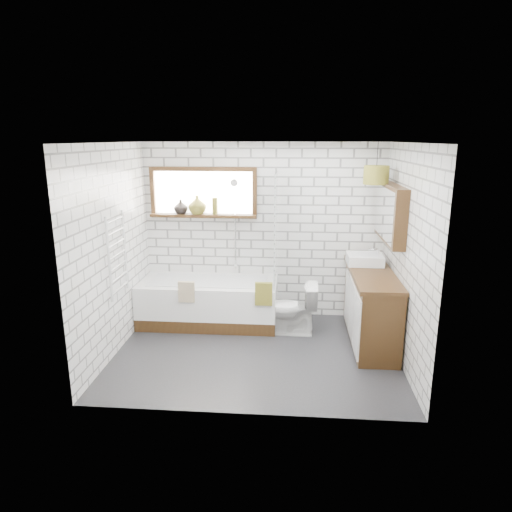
# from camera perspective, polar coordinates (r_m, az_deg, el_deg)

# --- Properties ---
(floor) EXTENTS (3.40, 2.60, 0.01)m
(floor) POSITION_cam_1_polar(r_m,az_deg,el_deg) (5.73, -0.01, -11.95)
(floor) COLOR #232326
(floor) RESTS_ON ground
(ceiling) EXTENTS (3.40, 2.60, 0.01)m
(ceiling) POSITION_cam_1_polar(r_m,az_deg,el_deg) (5.12, -0.01, 14.05)
(ceiling) COLOR white
(ceiling) RESTS_ON ground
(wall_back) EXTENTS (3.40, 0.01, 2.50)m
(wall_back) POSITION_cam_1_polar(r_m,az_deg,el_deg) (6.56, 0.91, 3.11)
(wall_back) COLOR white
(wall_back) RESTS_ON ground
(wall_front) EXTENTS (3.40, 0.01, 2.50)m
(wall_front) POSITION_cam_1_polar(r_m,az_deg,el_deg) (4.04, -1.52, -4.22)
(wall_front) COLOR white
(wall_front) RESTS_ON ground
(wall_left) EXTENTS (0.01, 2.60, 2.50)m
(wall_left) POSITION_cam_1_polar(r_m,az_deg,el_deg) (5.68, -17.42, 0.64)
(wall_left) COLOR white
(wall_left) RESTS_ON ground
(wall_right) EXTENTS (0.01, 2.60, 2.50)m
(wall_right) POSITION_cam_1_polar(r_m,az_deg,el_deg) (5.43, 18.24, -0.06)
(wall_right) COLOR white
(wall_right) RESTS_ON ground
(window) EXTENTS (1.52, 0.16, 0.68)m
(window) POSITION_cam_1_polar(r_m,az_deg,el_deg) (6.54, -6.62, 7.86)
(window) COLOR black
(window) RESTS_ON wall_back
(towel_radiator) EXTENTS (0.06, 0.52, 1.00)m
(towel_radiator) POSITION_cam_1_polar(r_m,az_deg,el_deg) (5.68, -16.96, 0.15)
(towel_radiator) COLOR white
(towel_radiator) RESTS_ON wall_left
(mirror_cabinet) EXTENTS (0.16, 1.20, 0.70)m
(mirror_cabinet) POSITION_cam_1_polar(r_m,az_deg,el_deg) (5.90, 16.43, 5.19)
(mirror_cabinet) COLOR black
(mirror_cabinet) RESTS_ON wall_right
(shower_riser) EXTENTS (0.02, 0.02, 1.30)m
(shower_riser) POSITION_cam_1_polar(r_m,az_deg,el_deg) (6.53, -2.62, 3.94)
(shower_riser) COLOR silver
(shower_riser) RESTS_ON wall_back
(bathtub) EXTENTS (1.90, 0.84, 0.62)m
(bathtub) POSITION_cam_1_polar(r_m,az_deg,el_deg) (6.50, -5.91, -5.72)
(bathtub) COLOR white
(bathtub) RESTS_ON floor
(shower_screen) EXTENTS (0.02, 0.72, 1.50)m
(shower_screen) POSITION_cam_1_polar(r_m,az_deg,el_deg) (6.11, 2.47, 3.36)
(shower_screen) COLOR white
(shower_screen) RESTS_ON bathtub
(towel_green) EXTENTS (0.22, 0.06, 0.30)m
(towel_green) POSITION_cam_1_polar(r_m,az_deg,el_deg) (5.91, 0.97, -4.76)
(towel_green) COLOR olive
(towel_green) RESTS_ON bathtub
(towel_beige) EXTENTS (0.21, 0.05, 0.28)m
(towel_beige) POSITION_cam_1_polar(r_m,az_deg,el_deg) (6.06, -8.68, -4.45)
(towel_beige) COLOR tan
(towel_beige) RESTS_ON bathtub
(vanity) EXTENTS (0.52, 1.63, 0.93)m
(vanity) POSITION_cam_1_polar(r_m,az_deg,el_deg) (6.05, 14.16, -6.08)
(vanity) COLOR black
(vanity) RESTS_ON floor
(basin) EXTENTS (0.45, 0.40, 0.13)m
(basin) POSITION_cam_1_polar(r_m,az_deg,el_deg) (6.19, 13.43, -0.39)
(basin) COLOR white
(basin) RESTS_ON vanity
(tap) EXTENTS (0.03, 0.03, 0.16)m
(tap) POSITION_cam_1_polar(r_m,az_deg,el_deg) (6.20, 14.92, 0.16)
(tap) COLOR silver
(tap) RESTS_ON vanity
(toilet) EXTENTS (0.41, 0.70, 0.70)m
(toilet) POSITION_cam_1_polar(r_m,az_deg,el_deg) (6.12, 4.43, -6.57)
(toilet) COLOR white
(toilet) RESTS_ON floor
(vase_olive) EXTENTS (0.31, 0.31, 0.26)m
(vase_olive) POSITION_cam_1_polar(r_m,az_deg,el_deg) (6.55, -7.36, 6.18)
(vase_olive) COLOR olive
(vase_olive) RESTS_ON window
(vase_dark) EXTENTS (0.22, 0.22, 0.21)m
(vase_dark) POSITION_cam_1_polar(r_m,az_deg,el_deg) (6.60, -9.39, 5.93)
(vase_dark) COLOR black
(vase_dark) RESTS_ON window
(bottle) EXTENTS (0.10, 0.10, 0.23)m
(bottle) POSITION_cam_1_polar(r_m,az_deg,el_deg) (6.50, -5.15, 6.06)
(bottle) COLOR olive
(bottle) RESTS_ON window
(pendant) EXTENTS (0.31, 0.31, 0.23)m
(pendant) POSITION_cam_1_polar(r_m,az_deg,el_deg) (5.99, 14.79, 9.77)
(pendant) COLOR olive
(pendant) RESTS_ON ceiling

